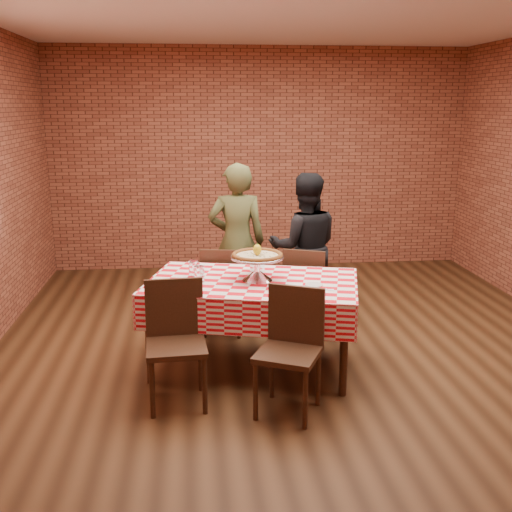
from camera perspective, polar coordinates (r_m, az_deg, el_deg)
name	(u,v)px	position (r m, az deg, el deg)	size (l,w,h in m)	color
ground	(297,349)	(5.59, 3.83, -8.74)	(6.00, 6.00, 0.00)	black
back_wall	(260,160)	(8.16, 0.41, 9.03)	(5.50, 5.50, 0.00)	brown
table	(253,325)	(5.10, -0.33, -6.45)	(1.68, 1.01, 0.75)	#371F12
tablecloth	(252,297)	(5.02, -0.33, -3.90)	(1.71, 1.04, 0.29)	red
pizza_stand	(257,268)	(4.97, 0.12, -1.16)	(0.45, 0.45, 0.20)	silver
pizza	(257,256)	(4.95, 0.12, 0.02)	(0.42, 0.42, 0.03)	beige
lemon	(257,250)	(4.93, 0.12, 0.60)	(0.07, 0.07, 0.09)	yellow
water_glass_left	(199,274)	(4.96, -5.35, -1.68)	(0.08, 0.08, 0.13)	white
water_glass_right	(194,268)	(5.13, -5.88, -1.16)	(0.08, 0.08, 0.13)	white
side_plate	(314,285)	(4.87, 5.47, -2.72)	(0.14, 0.14, 0.01)	white
sweetener_packet_a	(324,289)	(4.77, 6.37, -3.13)	(0.05, 0.04, 0.01)	white
sweetener_packet_b	(331,290)	(4.76, 7.04, -3.18)	(0.05, 0.04, 0.01)	white
condiment_caddy	(257,264)	(5.23, 0.13, -0.73)	(0.10, 0.08, 0.14)	silver
chair_near_left	(176,346)	(4.49, -7.49, -8.40)	(0.43, 0.43, 0.91)	#371F12
chair_near_right	(288,354)	(4.34, 3.03, -9.20)	(0.42, 0.42, 0.90)	#371F12
chair_far_left	(223,289)	(5.86, -3.08, -3.14)	(0.39, 0.39, 0.86)	#371F12
chair_far_right	(307,291)	(5.82, 4.82, -3.25)	(0.39, 0.39, 0.87)	#371F12
diner_olive	(237,242)	(6.19, -1.80, 1.36)	(0.59, 0.38, 1.60)	#464826
diner_black	(304,247)	(6.17, 4.58, 0.82)	(0.73, 0.57, 1.51)	black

